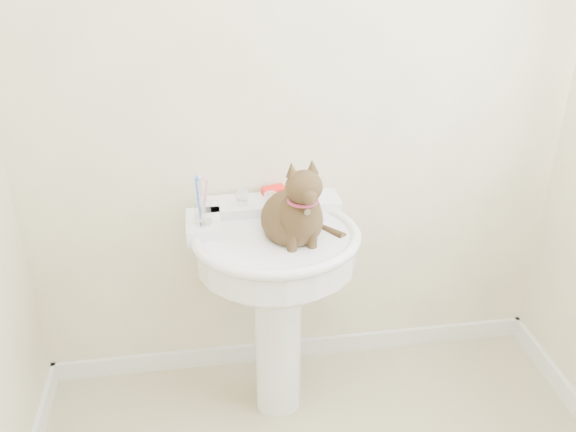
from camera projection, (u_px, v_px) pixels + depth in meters
name	position (u px, v px, depth m)	size (l,w,h in m)	color
wall_back	(299.00, 96.00, 2.28)	(2.20, 0.00, 2.50)	#F0E9BC
baseboard_back	(297.00, 348.00, 2.84)	(2.20, 0.02, 0.09)	white
pedestal_sink	(276.00, 268.00, 2.28)	(0.63, 0.62, 0.87)	white
faucet	(271.00, 195.00, 2.31)	(0.28, 0.12, 0.14)	silver
soap_bar	(274.00, 191.00, 2.40)	(0.09, 0.06, 0.03)	red
toothbrush_cup	(203.00, 212.00, 2.17)	(0.07, 0.07, 0.19)	silver
cat	(295.00, 215.00, 2.14)	(0.25, 0.31, 0.45)	#513B20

